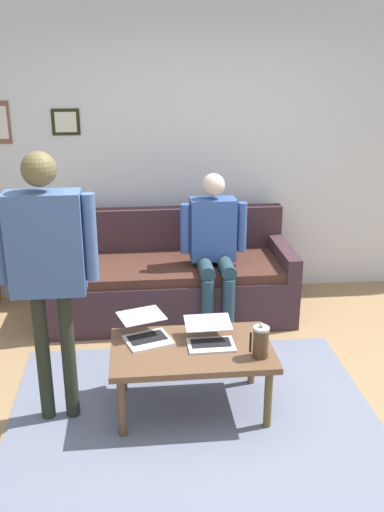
# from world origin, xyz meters

# --- Properties ---
(ground_plane) EXTENTS (7.68, 7.68, 0.00)m
(ground_plane) POSITION_xyz_m (0.00, 0.00, 0.00)
(ground_plane) COLOR #99764F
(area_rug) EXTENTS (2.34, 1.88, 0.01)m
(area_rug) POSITION_xyz_m (0.12, -0.08, 0.00)
(area_rug) COLOR slate
(area_rug) RESTS_ON ground_plane
(back_wall) EXTENTS (7.04, 0.11, 2.70)m
(back_wall) POSITION_xyz_m (0.00, -2.20, 1.35)
(back_wall) COLOR silver
(back_wall) RESTS_ON ground_plane
(couch) EXTENTS (2.10, 0.85, 0.88)m
(couch) POSITION_xyz_m (0.17, -1.64, 0.31)
(couch) COLOR #3E272D
(couch) RESTS_ON ground_plane
(coffee_table) EXTENTS (1.02, 0.63, 0.44)m
(coffee_table) POSITION_xyz_m (0.12, -0.18, 0.39)
(coffee_table) COLOR brown
(coffee_table) RESTS_ON ground_plane
(laptop_left) EXTENTS (0.38, 0.43, 0.13)m
(laptop_left) POSITION_xyz_m (0.41, -0.33, 0.49)
(laptop_left) COLOR silver
(laptop_left) RESTS_ON coffee_table
(laptop_center) EXTENTS (0.30, 0.32, 0.12)m
(laptop_center) POSITION_xyz_m (0.01, -0.22, 0.49)
(laptop_center) COLOR silver
(laptop_center) RESTS_ON coffee_table
(french_press) EXTENTS (0.12, 0.10, 0.23)m
(french_press) POSITION_xyz_m (-0.28, -0.02, 0.55)
(french_press) COLOR #4C3323
(french_press) RESTS_ON coffee_table
(person_standing) EXTENTS (0.59, 0.20, 1.70)m
(person_standing) POSITION_xyz_m (0.97, -0.17, 1.09)
(person_standing) COLOR #26291D
(person_standing) RESTS_ON ground_plane
(person_seated) EXTENTS (0.55, 0.51, 1.28)m
(person_seated) POSITION_xyz_m (-0.19, -1.41, 0.73)
(person_seated) COLOR #263E4D
(person_seated) RESTS_ON ground_plane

